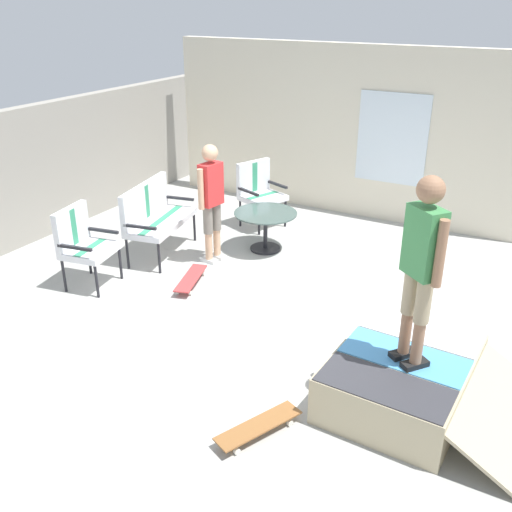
{
  "coord_description": "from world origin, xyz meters",
  "views": [
    {
      "loc": [
        -5.09,
        -2.9,
        3.4
      ],
      "look_at": [
        0.07,
        -0.01,
        0.7
      ],
      "focal_mm": 40.5,
      "sensor_mm": 36.0,
      "label": 1
    }
  ],
  "objects_px": {
    "skate_ramp": "(405,378)",
    "person_skater": "(422,260)",
    "skateboard_by_bench": "(191,279)",
    "patio_chair_by_wall": "(81,240)",
    "person_watching": "(211,195)",
    "patio_table": "(265,223)",
    "skateboard_spare": "(259,426)",
    "patio_bench": "(154,212)",
    "patio_chair_near_house": "(258,188)"
  },
  "relations": [
    {
      "from": "skate_ramp",
      "to": "person_skater",
      "type": "distance_m",
      "value": 1.22
    },
    {
      "from": "skate_ramp",
      "to": "skateboard_by_bench",
      "type": "relative_size",
      "value": 2.2
    },
    {
      "from": "skate_ramp",
      "to": "patio_chair_by_wall",
      "type": "relative_size",
      "value": 1.77
    },
    {
      "from": "patio_chair_by_wall",
      "to": "skateboard_by_bench",
      "type": "xyz_separation_m",
      "value": [
        0.63,
        -1.18,
        -0.53
      ]
    },
    {
      "from": "patio_chair_by_wall",
      "to": "person_watching",
      "type": "height_order",
      "value": "person_watching"
    },
    {
      "from": "patio_table",
      "to": "person_skater",
      "type": "bearing_deg",
      "value": -131.76
    },
    {
      "from": "skateboard_spare",
      "to": "patio_bench",
      "type": "bearing_deg",
      "value": 50.38
    },
    {
      "from": "skateboard_by_bench",
      "to": "patio_chair_by_wall",
      "type": "bearing_deg",
      "value": 118.01
    },
    {
      "from": "patio_bench",
      "to": "skateboard_spare",
      "type": "distance_m",
      "value": 4.06
    },
    {
      "from": "person_watching",
      "to": "person_skater",
      "type": "distance_m",
      "value": 3.7
    },
    {
      "from": "person_skater",
      "to": "skateboard_spare",
      "type": "xyz_separation_m",
      "value": [
        -0.98,
        0.95,
        -1.36
      ]
    },
    {
      "from": "patio_table",
      "to": "person_watching",
      "type": "height_order",
      "value": "person_watching"
    },
    {
      "from": "patio_bench",
      "to": "person_watching",
      "type": "relative_size",
      "value": 0.82
    },
    {
      "from": "skate_ramp",
      "to": "person_skater",
      "type": "relative_size",
      "value": 1.08
    },
    {
      "from": "skate_ramp",
      "to": "patio_chair_by_wall",
      "type": "height_order",
      "value": "patio_chair_by_wall"
    },
    {
      "from": "person_skater",
      "to": "skateboard_by_bench",
      "type": "distance_m",
      "value": 3.48
    },
    {
      "from": "skate_ramp",
      "to": "skateboard_spare",
      "type": "height_order",
      "value": "skate_ramp"
    },
    {
      "from": "patio_bench",
      "to": "skateboard_by_bench",
      "type": "bearing_deg",
      "value": -119.78
    },
    {
      "from": "skate_ramp",
      "to": "patio_table",
      "type": "bearing_deg",
      "value": 48.85
    },
    {
      "from": "patio_chair_near_house",
      "to": "skateboard_spare",
      "type": "xyz_separation_m",
      "value": [
        -4.26,
        -2.37,
        -0.53
      ]
    },
    {
      "from": "patio_bench",
      "to": "person_skater",
      "type": "height_order",
      "value": "person_skater"
    },
    {
      "from": "person_watching",
      "to": "skateboard_spare",
      "type": "bearing_deg",
      "value": -140.77
    },
    {
      "from": "person_skater",
      "to": "person_watching",
      "type": "bearing_deg",
      "value": 61.04
    },
    {
      "from": "skate_ramp",
      "to": "patio_bench",
      "type": "bearing_deg",
      "value": 69.46
    },
    {
      "from": "skateboard_by_bench",
      "to": "patio_table",
      "type": "bearing_deg",
      "value": -11.65
    },
    {
      "from": "patio_table",
      "to": "person_watching",
      "type": "bearing_deg",
      "value": 145.84
    },
    {
      "from": "skate_ramp",
      "to": "person_watching",
      "type": "relative_size",
      "value": 1.11
    },
    {
      "from": "person_watching",
      "to": "skateboard_by_bench",
      "type": "distance_m",
      "value": 1.17
    },
    {
      "from": "patio_table",
      "to": "person_skater",
      "type": "xyz_separation_m",
      "value": [
        -2.45,
        -2.75,
        1.04
      ]
    },
    {
      "from": "skate_ramp",
      "to": "skateboard_by_bench",
      "type": "distance_m",
      "value": 3.17
    },
    {
      "from": "skate_ramp",
      "to": "person_watching",
      "type": "xyz_separation_m",
      "value": [
        1.7,
        3.18,
        0.71
      ]
    },
    {
      "from": "patio_chair_by_wall",
      "to": "skate_ramp",
      "type": "bearing_deg",
      "value": -94.12
    },
    {
      "from": "patio_chair_near_house",
      "to": "skateboard_spare",
      "type": "height_order",
      "value": "patio_chair_near_house"
    },
    {
      "from": "skateboard_by_bench",
      "to": "patio_chair_near_house",
      "type": "bearing_deg",
      "value": 7.01
    },
    {
      "from": "person_skater",
      "to": "patio_bench",
      "type": "bearing_deg",
      "value": 68.68
    },
    {
      "from": "patio_bench",
      "to": "skateboard_spare",
      "type": "relative_size",
      "value": 1.64
    },
    {
      "from": "person_watching",
      "to": "skateboard_spare",
      "type": "distance_m",
      "value": 3.67
    },
    {
      "from": "patio_chair_near_house",
      "to": "skateboard_by_bench",
      "type": "bearing_deg",
      "value": -172.99
    },
    {
      "from": "person_watching",
      "to": "skateboard_spare",
      "type": "height_order",
      "value": "person_watching"
    },
    {
      "from": "patio_chair_near_house",
      "to": "person_skater",
      "type": "distance_m",
      "value": 4.74
    },
    {
      "from": "patio_table",
      "to": "patio_chair_by_wall",
      "type": "bearing_deg",
      "value": 144.49
    },
    {
      "from": "patio_table",
      "to": "skateboard_by_bench",
      "type": "distance_m",
      "value": 1.51
    },
    {
      "from": "person_skater",
      "to": "skateboard_by_bench",
      "type": "xyz_separation_m",
      "value": [
        1.01,
        3.05,
        -1.36
      ]
    },
    {
      "from": "skate_ramp",
      "to": "person_watching",
      "type": "distance_m",
      "value": 3.68
    },
    {
      "from": "patio_chair_by_wall",
      "to": "skateboard_spare",
      "type": "xyz_separation_m",
      "value": [
        -1.36,
        -3.28,
        -0.53
      ]
    },
    {
      "from": "person_watching",
      "to": "patio_table",
      "type": "bearing_deg",
      "value": -34.16
    },
    {
      "from": "patio_chair_near_house",
      "to": "skate_ramp",
      "type": "bearing_deg",
      "value": -134.17
    },
    {
      "from": "patio_chair_by_wall",
      "to": "skateboard_by_bench",
      "type": "bearing_deg",
      "value": -61.99
    },
    {
      "from": "patio_chair_by_wall",
      "to": "person_watching",
      "type": "bearing_deg",
      "value": -36.15
    },
    {
      "from": "person_watching",
      "to": "skateboard_by_bench",
      "type": "relative_size",
      "value": 1.98
    }
  ]
}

